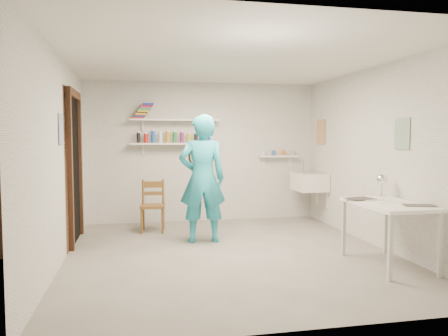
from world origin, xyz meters
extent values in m
cube|color=slate|center=(0.00, 0.00, -0.01)|extent=(4.00, 4.50, 0.02)
cube|color=silver|center=(0.00, 0.00, 2.41)|extent=(4.00, 4.50, 0.02)
cube|color=silver|center=(0.00, 2.26, 1.20)|extent=(4.00, 0.02, 2.40)
cube|color=silver|center=(0.00, -2.26, 1.20)|extent=(4.00, 0.02, 2.40)
cube|color=silver|center=(-2.01, 0.00, 1.20)|extent=(0.02, 4.50, 2.40)
cube|color=silver|center=(2.01, 0.00, 1.20)|extent=(0.02, 4.50, 2.40)
cube|color=black|center=(-1.99, 1.05, 1.00)|extent=(0.02, 0.90, 2.00)
cube|color=brown|center=(-2.70, 1.05, 1.05)|extent=(1.40, 1.50, 2.10)
cube|color=brown|center=(-1.97, 1.05, 2.05)|extent=(0.06, 1.05, 0.10)
cube|color=brown|center=(-1.97, 0.55, 1.00)|extent=(0.06, 0.10, 2.00)
cube|color=brown|center=(-1.97, 1.55, 1.00)|extent=(0.06, 0.10, 2.00)
cube|color=white|center=(-0.50, 2.13, 1.35)|extent=(1.50, 0.22, 0.03)
cube|color=white|center=(-0.50, 2.13, 1.75)|extent=(1.50, 0.22, 0.03)
cube|color=white|center=(1.35, 2.17, 1.12)|extent=(0.70, 0.14, 0.03)
cube|color=#334C7F|center=(-1.99, 0.05, 1.55)|extent=(0.01, 0.28, 0.36)
cube|color=#995933|center=(1.99, 1.80, 1.55)|extent=(0.01, 0.34, 0.42)
cube|color=#3F724C|center=(1.99, -0.55, 1.50)|extent=(0.01, 0.30, 0.38)
cube|color=white|center=(1.75, 1.70, 0.70)|extent=(0.48, 0.60, 0.30)
imported|color=#26A9C0|center=(-0.25, 0.69, 0.88)|extent=(0.66, 0.45, 1.77)
cylinder|color=beige|center=(-0.26, 0.91, 1.18)|extent=(0.32, 0.05, 0.32)
cube|color=brown|center=(-0.90, 1.48, 0.40)|extent=(0.41, 0.39, 0.80)
cube|color=white|center=(1.64, -0.85, 0.36)|extent=(0.65, 1.08, 0.72)
sphere|color=silver|center=(1.82, -0.42, 0.94)|extent=(0.14, 0.14, 0.14)
cylinder|color=black|center=(-1.14, 2.13, 1.45)|extent=(0.06, 0.06, 0.17)
cylinder|color=red|center=(-1.01, 2.13, 1.45)|extent=(0.06, 0.06, 0.17)
cylinder|color=blue|center=(-0.88, 2.13, 1.45)|extent=(0.06, 0.06, 0.17)
cylinder|color=white|center=(-0.75, 2.13, 1.45)|extent=(0.06, 0.06, 0.17)
cylinder|color=orange|center=(-0.63, 2.13, 1.45)|extent=(0.06, 0.06, 0.17)
cylinder|color=#268C3F|center=(-0.50, 2.13, 1.45)|extent=(0.06, 0.06, 0.17)
cylinder|color=#8C268C|center=(-0.37, 2.13, 1.45)|extent=(0.06, 0.06, 0.17)
cylinder|color=gold|center=(-0.25, 2.13, 1.45)|extent=(0.06, 0.06, 0.17)
cylinder|color=black|center=(-0.12, 2.13, 1.45)|extent=(0.06, 0.06, 0.17)
cylinder|color=red|center=(0.01, 2.13, 1.45)|extent=(0.06, 0.06, 0.17)
cylinder|color=blue|center=(0.14, 2.13, 1.45)|extent=(0.06, 0.06, 0.17)
cube|color=red|center=(-1.10, 2.13, 1.78)|extent=(0.18, 0.14, 0.03)
cube|color=#1933A5|center=(-1.08, 2.13, 1.81)|extent=(0.18, 0.14, 0.03)
cube|color=orange|center=(-1.06, 2.13, 1.83)|extent=(0.18, 0.14, 0.03)
cube|color=black|center=(-1.04, 2.13, 1.86)|extent=(0.18, 0.14, 0.03)
cube|color=yellow|center=(-1.02, 2.13, 1.89)|extent=(0.18, 0.14, 0.03)
cube|color=#338C4C|center=(-1.00, 2.13, 1.92)|extent=(0.18, 0.14, 0.03)
cube|color=#8C3F8C|center=(-0.98, 2.13, 1.95)|extent=(0.18, 0.14, 0.03)
cube|color=red|center=(-0.96, 2.13, 1.97)|extent=(0.18, 0.14, 0.03)
cube|color=#1933A5|center=(-0.94, 2.13, 2.00)|extent=(0.18, 0.14, 0.03)
cylinder|color=silver|center=(1.14, 2.17, 1.18)|extent=(0.07, 0.07, 0.09)
cylinder|color=#335999|center=(1.28, 2.17, 1.18)|extent=(0.07, 0.07, 0.09)
cylinder|color=orange|center=(1.42, 2.17, 1.18)|extent=(0.07, 0.07, 0.09)
cylinder|color=#999999|center=(1.56, 2.17, 1.18)|extent=(0.07, 0.07, 0.09)
cube|color=silver|center=(1.64, -0.85, 0.72)|extent=(0.30, 0.22, 0.00)
cube|color=#4C4742|center=(1.64, -0.85, 0.73)|extent=(0.30, 0.22, 0.00)
cube|color=beige|center=(1.64, -0.85, 0.73)|extent=(0.30, 0.22, 0.00)
cube|color=#383330|center=(1.64, -0.85, 0.74)|extent=(0.30, 0.22, 0.00)
camera|label=1|loc=(-1.15, -5.26, 1.45)|focal=35.00mm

